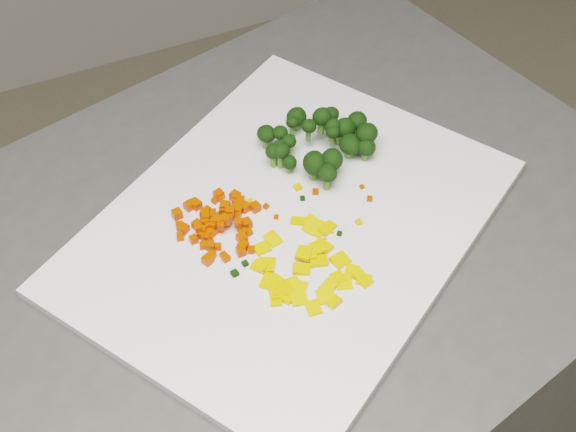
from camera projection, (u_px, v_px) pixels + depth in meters
name	position (u px, v px, depth m)	size (l,w,h in m)	color
counter_block	(267.00, 423.00, 1.24)	(0.91, 0.63, 0.90)	#434341
cutting_board	(288.00, 225.00, 0.90)	(0.47, 0.37, 0.01)	white
carrot_pile	(218.00, 221.00, 0.88)	(0.11, 0.11, 0.03)	red
pepper_pile	(310.00, 260.00, 0.85)	(0.12, 0.12, 0.02)	#FFB90D
broccoli_pile	(314.00, 134.00, 0.95)	(0.13, 0.13, 0.06)	black
carrot_cube_0	(225.00, 258.00, 0.86)	(0.01, 0.01, 0.01)	red
carrot_cube_1	(219.00, 217.00, 0.90)	(0.01, 0.01, 0.01)	red
carrot_cube_2	(214.00, 222.00, 0.88)	(0.01, 0.01, 0.01)	red
carrot_cube_3	(215.00, 224.00, 0.89)	(0.01, 0.01, 0.01)	red
carrot_cube_4	(205.00, 213.00, 0.90)	(0.01, 0.01, 0.01)	red
carrot_cube_5	(202.00, 234.00, 0.88)	(0.01, 0.01, 0.01)	red
carrot_cube_6	(198.00, 228.00, 0.88)	(0.01, 0.01, 0.01)	red
carrot_cube_7	(197.00, 225.00, 0.89)	(0.01, 0.01, 0.01)	red
carrot_cube_8	(184.00, 229.00, 0.89)	(0.01, 0.01, 0.01)	red
carrot_cube_9	(194.00, 239.00, 0.88)	(0.01, 0.01, 0.01)	red
carrot_cube_10	(238.00, 210.00, 0.90)	(0.01, 0.01, 0.01)	red
carrot_cube_11	(216.00, 230.00, 0.89)	(0.01, 0.01, 0.01)	red
carrot_cube_12	(236.00, 208.00, 0.91)	(0.01, 0.01, 0.01)	red
carrot_cube_13	(180.00, 226.00, 0.89)	(0.01, 0.01, 0.01)	red
carrot_cube_14	(226.00, 220.00, 0.88)	(0.01, 0.01, 0.01)	red
carrot_cube_15	(212.00, 255.00, 0.86)	(0.01, 0.01, 0.01)	red
carrot_cube_16	(246.00, 224.00, 0.89)	(0.01, 0.01, 0.01)	red
carrot_cube_17	(236.00, 207.00, 0.91)	(0.01, 0.01, 0.01)	red
carrot_cube_18	(221.00, 229.00, 0.89)	(0.01, 0.01, 0.01)	red
carrot_cube_19	(224.00, 210.00, 0.90)	(0.01, 0.01, 0.01)	red
carrot_cube_20	(208.00, 222.00, 0.89)	(0.01, 0.01, 0.01)	red
carrot_cube_21	(213.00, 212.00, 0.90)	(0.01, 0.01, 0.01)	red
carrot_cube_22	(205.00, 221.00, 0.88)	(0.01, 0.01, 0.01)	red
carrot_cube_23	(239.00, 207.00, 0.91)	(0.01, 0.01, 0.01)	red
carrot_cube_24	(204.00, 233.00, 0.88)	(0.01, 0.01, 0.01)	red
carrot_cube_25	(251.00, 250.00, 0.87)	(0.01, 0.01, 0.01)	red
carrot_cube_26	(218.00, 247.00, 0.87)	(0.01, 0.01, 0.01)	red
carrot_cube_27	(193.00, 203.00, 0.91)	(0.01, 0.01, 0.01)	red
carrot_cube_28	(199.00, 226.00, 0.89)	(0.01, 0.01, 0.01)	red
carrot_cube_29	(241.00, 251.00, 0.87)	(0.01, 0.01, 0.01)	red
carrot_cube_30	(225.00, 206.00, 0.90)	(0.01, 0.01, 0.01)	red
carrot_cube_31	(226.00, 258.00, 0.86)	(0.01, 0.01, 0.01)	red
carrot_cube_32	(242.00, 238.00, 0.88)	(0.01, 0.01, 0.01)	red
carrot_cube_33	(217.00, 227.00, 0.89)	(0.01, 0.01, 0.01)	red
carrot_cube_34	(206.00, 237.00, 0.88)	(0.01, 0.01, 0.01)	red
carrot_cube_35	(242.00, 239.00, 0.88)	(0.01, 0.01, 0.01)	red
carrot_cube_36	(211.00, 246.00, 0.87)	(0.01, 0.01, 0.01)	red
carrot_cube_37	(212.00, 215.00, 0.90)	(0.01, 0.01, 0.01)	red
carrot_cube_38	(204.00, 244.00, 0.87)	(0.01, 0.01, 0.01)	red
carrot_cube_39	(189.00, 206.00, 0.91)	(0.01, 0.01, 0.01)	red
carrot_cube_40	(203.00, 246.00, 0.87)	(0.01, 0.01, 0.01)	red
carrot_cube_41	(228.00, 219.00, 0.89)	(0.01, 0.01, 0.01)	red
carrot_cube_42	(240.00, 201.00, 0.91)	(0.01, 0.01, 0.01)	red
carrot_cube_43	(180.00, 237.00, 0.88)	(0.01, 0.01, 0.01)	red
carrot_cube_44	(216.00, 221.00, 0.89)	(0.01, 0.01, 0.01)	red
carrot_cube_45	(219.00, 195.00, 0.92)	(0.01, 0.01, 0.01)	red
carrot_cube_46	(207.00, 210.00, 0.91)	(0.01, 0.01, 0.01)	red
carrot_cube_47	(221.00, 225.00, 0.88)	(0.01, 0.01, 0.01)	red
carrot_cube_48	(237.00, 216.00, 0.90)	(0.01, 0.01, 0.01)	red
carrot_cube_49	(214.00, 223.00, 0.89)	(0.01, 0.01, 0.01)	red
carrot_cube_50	(235.00, 196.00, 0.92)	(0.01, 0.01, 0.01)	red
carrot_cube_51	(202.00, 224.00, 0.89)	(0.01, 0.01, 0.01)	red
carrot_cube_52	(207.00, 260.00, 0.86)	(0.01, 0.01, 0.01)	red
carrot_cube_53	(213.00, 225.00, 0.88)	(0.01, 0.01, 0.01)	red
carrot_cube_54	(215.00, 200.00, 0.92)	(0.01, 0.01, 0.01)	red
carrot_cube_55	(243.00, 232.00, 0.88)	(0.01, 0.01, 0.01)	red
carrot_cube_56	(230.00, 212.00, 0.89)	(0.01, 0.01, 0.01)	red
carrot_cube_57	(238.00, 223.00, 0.88)	(0.01, 0.01, 0.01)	red
carrot_cube_58	(208.00, 225.00, 0.88)	(0.01, 0.01, 0.01)	red
carrot_cube_59	(221.00, 221.00, 0.89)	(0.01, 0.01, 0.01)	red
carrot_cube_60	(177.00, 214.00, 0.90)	(0.01, 0.01, 0.01)	red
carrot_cube_61	(196.00, 205.00, 0.91)	(0.01, 0.01, 0.01)	red
carrot_cube_62	(219.00, 221.00, 0.88)	(0.01, 0.01, 0.01)	red
carrot_cube_63	(245.00, 207.00, 0.91)	(0.01, 0.01, 0.01)	red
carrot_cube_64	(203.00, 229.00, 0.88)	(0.01, 0.01, 0.01)	red
carrot_cube_65	(255.00, 207.00, 0.91)	(0.01, 0.01, 0.01)	red
carrot_cube_66	(228.00, 209.00, 0.91)	(0.01, 0.01, 0.01)	red
carrot_cube_67	(210.00, 232.00, 0.88)	(0.01, 0.01, 0.01)	red
carrot_cube_68	(210.00, 237.00, 0.88)	(0.01, 0.01, 0.01)	red
carrot_cube_69	(206.00, 217.00, 0.88)	(0.01, 0.01, 0.01)	red
carrot_cube_70	(243.00, 246.00, 0.87)	(0.01, 0.01, 0.01)	red
carrot_cube_71	(221.00, 198.00, 0.92)	(0.01, 0.01, 0.01)	red
carrot_cube_72	(208.00, 259.00, 0.86)	(0.01, 0.01, 0.01)	red
carrot_cube_73	(236.00, 201.00, 0.91)	(0.01, 0.01, 0.01)	red
carrot_cube_74	(249.00, 232.00, 0.88)	(0.01, 0.01, 0.01)	red
carrot_cube_75	(224.00, 255.00, 0.86)	(0.01, 0.01, 0.01)	red
pepper_chunk_0	(299.00, 298.00, 0.83)	(0.02, 0.02, 0.00)	#FFB90D
pepper_chunk_1	(307.00, 253.00, 0.86)	(0.01, 0.01, 0.00)	#FFB90D
pepper_chunk_2	(312.00, 223.00, 0.89)	(0.02, 0.02, 0.01)	#FFB90D
pepper_chunk_3	(282.00, 288.00, 0.84)	(0.02, 0.02, 0.00)	#FFB90D
pepper_chunk_4	(326.00, 228.00, 0.89)	(0.02, 0.02, 0.00)	#FFB90D
pepper_chunk_5	(363.00, 279.00, 0.84)	(0.02, 0.01, 0.00)	#FFB90D
pepper_chunk_6	(330.00, 299.00, 0.83)	(0.02, 0.02, 0.00)	#FFB90D
pepper_chunk_7	(325.00, 297.00, 0.83)	(0.02, 0.02, 0.00)	#FFB90D
pepper_chunk_8	(313.00, 308.00, 0.82)	(0.02, 0.01, 0.00)	#FFB90D
pepper_chunk_9	(276.00, 289.00, 0.83)	(0.02, 0.01, 0.00)	#FFB90D
pepper_chunk_10	(301.00, 269.00, 0.85)	(0.01, 0.02, 0.01)	#FFB90D
pepper_chunk_11	(319.00, 261.00, 0.86)	(0.02, 0.01, 0.01)	#FFB90D
pepper_chunk_12	(352.00, 271.00, 0.85)	(0.02, 0.01, 0.00)	#FFB90D
pepper_chunk_13	(364.00, 280.00, 0.84)	(0.02, 0.01, 0.00)	#FFB90D
pepper_chunk_14	(327.00, 228.00, 0.89)	(0.02, 0.01, 0.01)	#FFB90D
pepper_chunk_15	(274.00, 283.00, 0.84)	(0.02, 0.02, 0.00)	#FFB90D
pepper_chunk_16	(309.00, 253.00, 0.86)	(0.02, 0.01, 0.00)	#FFB90D
pepper_chunk_17	(318.00, 247.00, 0.87)	(0.02, 0.02, 0.00)	#FFB90D
pepper_chunk_18	(260.00, 266.00, 0.85)	(0.02, 0.01, 0.01)	#FFB90D
pepper_chunk_19	(298.00, 221.00, 0.90)	(0.02, 0.01, 0.00)	#FFB90D
pepper_chunk_20	(273.00, 239.00, 0.88)	(0.02, 0.01, 0.00)	#FFB90D
pepper_chunk_21	(343.00, 282.00, 0.84)	(0.02, 0.02, 0.00)	#FFB90D
pepper_chunk_22	(340.00, 260.00, 0.86)	(0.02, 0.02, 0.00)	#FFB90D
pepper_chunk_23	(294.00, 283.00, 0.84)	(0.01, 0.01, 0.00)	#FFB90D
pepper_chunk_24	(287.00, 288.00, 0.84)	(0.02, 0.02, 0.00)	#FFB90D
pepper_chunk_25	(338.00, 278.00, 0.85)	(0.01, 0.02, 0.00)	#FFB90D
pepper_chunk_26	(266.00, 265.00, 0.86)	(0.02, 0.02, 0.00)	#FFB90D
pepper_chunk_27	(304.00, 253.00, 0.86)	(0.02, 0.02, 0.01)	#FFB90D
pepper_chunk_28	(319.00, 229.00, 0.89)	(0.02, 0.02, 0.00)	#FFB90D
pepper_chunk_29	(262.00, 248.00, 0.87)	(0.02, 0.01, 0.00)	#FFB90D
pepper_chunk_30	(312.00, 227.00, 0.89)	(0.02, 0.02, 0.01)	#FFB90D
pepper_chunk_31	(280.00, 294.00, 0.83)	(0.02, 0.01, 0.01)	#FFB90D
pepper_chunk_32	(268.00, 281.00, 0.84)	(0.02, 0.01, 0.00)	#FFB90D
pepper_chunk_33	(323.00, 246.00, 0.87)	(0.02, 0.01, 0.00)	#FFB90D
pepper_chunk_34	(329.00, 286.00, 0.84)	(0.02, 0.01, 0.01)	#FFB90D
pepper_chunk_35	(276.00, 299.00, 0.83)	(0.02, 0.01, 0.00)	#FFB90D
pepper_chunk_36	(299.00, 288.00, 0.84)	(0.01, 0.02, 0.00)	#FFB90D
pepper_chunk_37	(287.00, 295.00, 0.83)	(0.02, 0.02, 0.00)	#FFB90D
pepper_chunk_38	(271.00, 284.00, 0.84)	(0.02, 0.01, 0.00)	#FFB90D
broccoli_floret_0	(356.00, 126.00, 0.97)	(0.03, 0.03, 0.04)	black
broccoli_floret_1	(332.00, 137.00, 0.95)	(0.02, 0.02, 0.03)	black
broccoli_floret_2	(338.00, 136.00, 0.97)	(0.02, 0.02, 0.03)	black
broccoli_floret_3	(308.00, 131.00, 0.95)	(0.02, 0.02, 0.03)	black
broccoli_floret_4	(288.00, 146.00, 0.96)	(0.02, 0.02, 0.03)	black
broccoli_floret_5	(314.00, 167.00, 0.93)	(0.04, 0.04, 0.04)	black
broccoli_floret_6	(332.00, 131.00, 0.96)	(0.03, 0.03, 0.03)	black
broccoli_floret_7	(366.00, 139.00, 0.96)	(0.04, 0.04, 0.04)	black
broccoli_floret_8	(330.00, 118.00, 0.99)	(0.03, 0.03, 0.03)	black
broccoli_floret_9	(349.00, 147.00, 0.95)	(0.04, 0.04, 0.03)	black
broccoli_floret_10	(280.00, 156.00, 0.94)	(0.03, 0.03, 0.03)	black
broccoli_floret_11	(333.00, 132.00, 0.97)	(0.02, 0.02, 0.03)	black
broccoli_floret_12	(365.00, 151.00, 0.95)	(0.03, 0.03, 0.03)	black
broccoli_floret_13	(343.00, 133.00, 0.97)	(0.04, 0.04, 0.04)	black
broccoli_floret_14	(279.00, 153.00, 0.95)	(0.03, 0.03, 0.03)	black
broccoli_floret_15	(266.00, 138.00, 0.96)	(0.03, 0.03, 0.03)	black
broccoli_floret_16	(280.00, 139.00, 0.96)	(0.03, 0.03, 0.03)	black
broccoli_floret_17	(292.00, 128.00, 0.98)	(0.02, 0.02, 0.03)	black
broccoli_floret_18	(289.00, 165.00, 0.94)	(0.02, 0.02, 0.02)	black
broccoli_floret_19	(296.00, 120.00, 0.99)	(0.04, 0.04, 0.03)	black
broccoli_floret_20	(327.00, 178.00, 0.92)	(0.03, 0.03, 0.03)	black
broccoli_floret_21	(321.00, 122.00, 0.96)	(0.03, 0.03, 0.04)	black
broccoli_floret_22	(273.00, 156.00, 0.94)	(0.03, 0.03, 0.03)	black
broccoli_floret_23	(331.00, 164.00, 0.93)	(0.04, 0.04, 0.04)	black
stray_bit_0	(315.00, 192.00, 0.93)	(0.01, 0.01, 0.00)	red
stray_bit_1	(235.00, 273.00, 0.85)	(0.01, 0.01, 0.01)	black
stray_bit_2	(245.00, 263.00, 0.86)	(0.01, 0.01, 0.00)	black
stray_bit_3	(298.00, 187.00, 0.93)	(0.01, 0.01, 0.01)	#FFB90D
stray_bit_4	(276.00, 217.00, 0.90)	(0.01, 0.01, 0.00)	red
stray_bit_5	(370.00, 199.00, 0.92)	(0.01, 0.01, 0.00)	red
stray_bit_6	(303.00, 198.00, 0.92)	(0.01, 0.01, 0.00)	black
stray_bit_7	(339.00, 233.00, 0.89)	(0.01, 0.01, 0.00)	black
stray_bit_8	(250.00, 201.00, 0.92)	(0.01, 0.01, 0.00)	#FFB90D
stray_bit_9	(324.00, 242.00, 0.88)	(0.01, 0.01, 0.00)	black
stray_bit_10	(359.00, 222.00, 0.90)	(0.01, 0.01, 0.00)	#FFB90D
stray_bit_11	(266.00, 206.00, 0.91)	(0.01, 0.01, 0.00)	red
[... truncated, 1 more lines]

